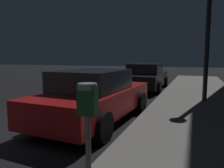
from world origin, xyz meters
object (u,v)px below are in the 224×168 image
Objects in this scene: car_red at (95,96)px; car_black at (146,77)px; parking_meter at (88,116)px; street_lamp at (209,9)px.

car_red is 6.51m from car_black.
street_lamp is at bearing 78.87° from parking_meter.
car_black is (-1.58, 9.96, -0.48)m from parking_meter.
parking_meter is 3.83m from car_red.
car_black is at bearing 99.02° from parking_meter.
car_black is at bearing 89.97° from car_red.
street_lamp is at bearing 49.40° from car_red.
parking_meter is at bearing -101.13° from street_lamp.
street_lamp reaches higher than car_black.
parking_meter is 0.30× the size of car_black.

